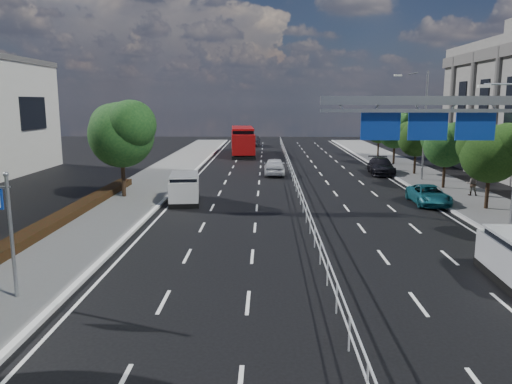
{
  "coord_description": "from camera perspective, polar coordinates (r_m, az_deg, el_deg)",
  "views": [
    {
      "loc": [
        -2.21,
        -15.53,
        6.52
      ],
      "look_at": [
        -2.69,
        7.28,
        2.4
      ],
      "focal_mm": 35.0,
      "sensor_mm": 36.0,
      "label": 1
    }
  ],
  "objects": [
    {
      "name": "kerb_near",
      "position": [
        18.14,
        -21.32,
        -11.33
      ],
      "size": [
        0.25,
        140.0,
        0.15
      ],
      "primitive_type": "cube",
      "color": "silver",
      "rests_on": "ground"
    },
    {
      "name": "hedge_near",
      "position": [
        24.14,
        -26.34,
        -5.64
      ],
      "size": [
        1.0,
        36.0,
        0.44
      ],
      "primitive_type": "cube",
      "color": "black",
      "rests_on": "sidewalk_near"
    },
    {
      "name": "parked_car_dark",
      "position": [
        47.09,
        14.1,
        2.89
      ],
      "size": [
        2.49,
        5.29,
        1.49
      ],
      "primitive_type": "imported",
      "rotation": [
        0.0,
        0.0,
        -0.08
      ],
      "color": "black",
      "rests_on": "ground"
    },
    {
      "name": "ground",
      "position": [
        16.99,
        8.78,
        -12.46
      ],
      "size": [
        160.0,
        160.0,
        0.0
      ],
      "primitive_type": "plane",
      "color": "black",
      "rests_on": "ground"
    },
    {
      "name": "near_car_silver",
      "position": [
        45.3,
        2.12,
        2.96
      ],
      "size": [
        1.86,
        4.6,
        1.56
      ],
      "primitive_type": "imported",
      "rotation": [
        0.0,
        0.0,
        3.14
      ],
      "color": "silver",
      "rests_on": "ground"
    },
    {
      "name": "red_bus",
      "position": [
        62.62,
        -1.56,
        5.91
      ],
      "size": [
        3.56,
        11.66,
        3.43
      ],
      "rotation": [
        0.0,
        0.0,
        0.07
      ],
      "color": "black",
      "rests_on": "ground"
    },
    {
      "name": "median_fence",
      "position": [
        38.57,
        4.47,
        1.26
      ],
      "size": [
        0.05,
        85.0,
        1.02
      ],
      "color": "silver",
      "rests_on": "ground"
    },
    {
      "name": "far_tree_h",
      "position": [
        61.58,
        13.92,
        7.06
      ],
      "size": [
        3.41,
        3.18,
        4.91
      ],
      "color": "black",
      "rests_on": "ground"
    },
    {
      "name": "white_minivan",
      "position": [
        33.16,
        -8.18,
        0.43
      ],
      "size": [
        2.41,
        4.56,
        1.9
      ],
      "rotation": [
        0.0,
        0.0,
        0.12
      ],
      "color": "black",
      "rests_on": "ground"
    },
    {
      "name": "near_car_dark",
      "position": [
        75.19,
        -0.36,
        5.87
      ],
      "size": [
        2.18,
        4.92,
        1.57
      ],
      "primitive_type": "imported",
      "rotation": [
        0.0,
        0.0,
        3.03
      ],
      "color": "black",
      "rests_on": "ground"
    },
    {
      "name": "near_tree_back",
      "position": [
        34.94,
        -15.08,
        6.76
      ],
      "size": [
        4.84,
        4.51,
        6.69
      ],
      "color": "black",
      "rests_on": "ground"
    },
    {
      "name": "pedestrian_b",
      "position": [
        37.63,
        23.45,
        0.86
      ],
      "size": [
        0.88,
        0.75,
        1.61
      ],
      "primitive_type": "imported",
      "rotation": [
        0.0,
        0.0,
        2.94
      ],
      "color": "gray",
      "rests_on": "sidewalk_far"
    },
    {
      "name": "parked_car_teal",
      "position": [
        34.07,
        19.14,
        -0.32
      ],
      "size": [
        2.1,
        4.44,
        1.23
      ],
      "primitive_type": "imported",
      "rotation": [
        0.0,
        0.0,
        -0.02
      ],
      "color": "#18616E",
      "rests_on": "ground"
    },
    {
      "name": "overhead_gantry",
      "position": [
        27.12,
        20.66,
        7.65
      ],
      "size": [
        10.24,
        0.38,
        7.45
      ],
      "color": "gray",
      "rests_on": "ground"
    },
    {
      "name": "far_tree_f",
      "position": [
        47.08,
        17.91,
        6.06
      ],
      "size": [
        3.52,
        3.28,
        5.02
      ],
      "color": "black",
      "rests_on": "ground"
    },
    {
      "name": "far_tree_d",
      "position": [
        33.01,
        25.33,
        4.34
      ],
      "size": [
        3.85,
        3.59,
        5.34
      ],
      "color": "black",
      "rests_on": "ground"
    },
    {
      "name": "far_tree_g",
      "position": [
        54.28,
        15.67,
        6.94
      ],
      "size": [
        3.96,
        3.69,
        5.45
      ],
      "color": "black",
      "rests_on": "ground"
    },
    {
      "name": "streetlight_far",
      "position": [
        43.45,
        18.39,
        8.0
      ],
      "size": [
        2.78,
        2.4,
        9.0
      ],
      "color": "gray",
      "rests_on": "ground"
    },
    {
      "name": "far_tree_e",
      "position": [
        39.96,
        20.97,
        5.31
      ],
      "size": [
        3.63,
        3.38,
        5.13
      ],
      "color": "black",
      "rests_on": "ground"
    }
  ]
}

